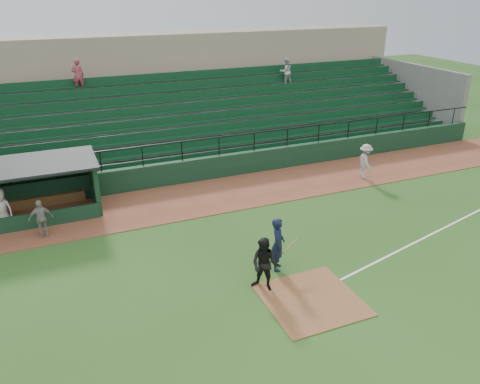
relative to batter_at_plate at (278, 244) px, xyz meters
name	(u,v)px	position (x,y,z in m)	size (l,w,h in m)	color
ground	(296,283)	(0.18, -1.10, -1.01)	(90.00, 90.00, 0.00)	#27501A
warning_track	(216,195)	(0.18, 6.90, -0.99)	(40.00, 4.00, 0.03)	brown
home_plate_dirt	(311,300)	(0.18, -2.10, -0.99)	(3.00, 3.00, 0.03)	brown
foul_line	(448,226)	(8.18, 0.10, -1.00)	(18.00, 0.09, 0.01)	white
stadium_structure	(169,110)	(0.18, 15.36, 1.30)	(38.00, 13.08, 6.40)	black
batter_at_plate	(278,244)	(0.00, 0.00, 0.00)	(1.18, 0.87, 2.01)	black
umpire	(264,265)	(-0.97, -0.95, -0.05)	(0.93, 0.72, 1.90)	black
runner	(365,161)	(8.15, 5.98, -0.06)	(1.19, 0.68, 1.84)	#A8A39D
dugout_player_a	(41,218)	(-7.69, 5.78, -0.19)	(0.92, 0.39, 1.58)	gray
dugout_player_b	(1,209)	(-9.15, 7.01, -0.06)	(0.89, 0.58, 1.83)	#A9A39E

